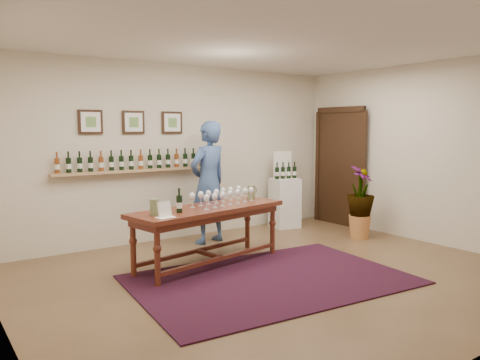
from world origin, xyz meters
TOP-DOWN VIEW (x-y plane):
  - ground at (0.00, 0.00)m, footprint 6.00×6.00m
  - room_shell at (2.11, 1.86)m, footprint 6.00×6.00m
  - rug at (-0.19, -0.11)m, footprint 3.36×2.40m
  - tasting_table at (-0.46, 0.86)m, footprint 2.27×1.07m
  - table_glasses at (-0.16, 0.96)m, footprint 1.49×0.74m
  - table_bottles at (-0.97, 0.75)m, footprint 0.29×0.19m
  - pitcher_left at (-1.29, 0.71)m, footprint 0.13×0.13m
  - pitcher_right at (0.41, 1.11)m, footprint 0.16×0.16m
  - menu_card at (-1.25, 0.54)m, footprint 0.22×0.17m
  - display_pedestal at (1.90, 2.09)m, footprint 0.52×0.52m
  - pedestal_bottles at (1.90, 2.07)m, footprint 0.30×0.13m
  - info_sign at (1.96, 2.24)m, footprint 0.36×0.09m
  - potted_plant at (2.34, 0.72)m, footprint 0.73×0.73m
  - person at (0.17, 1.89)m, footprint 0.78×0.60m

SIDE VIEW (x-z plane):
  - ground at x=0.00m, z-range 0.00..0.00m
  - rug at x=-0.19m, z-range 0.00..0.02m
  - display_pedestal at x=1.90m, z-range 0.00..0.89m
  - potted_plant at x=2.34m, z-range 0.09..1.11m
  - tasting_table at x=-0.46m, z-range 0.27..1.04m
  - menu_card at x=-1.25m, z-range 0.77..0.96m
  - pitcher_left at x=-1.29m, z-range 0.77..0.97m
  - pitcher_right at x=0.41m, z-range 0.77..0.97m
  - table_glasses at x=-0.16m, z-range 0.77..0.97m
  - table_bottles at x=-0.97m, z-range 0.77..1.06m
  - person at x=0.17m, z-range 0.00..1.90m
  - pedestal_bottles at x=1.90m, z-range 0.89..1.19m
  - room_shell at x=2.11m, z-range -1.88..4.12m
  - info_sign at x=1.96m, z-range 0.89..1.40m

